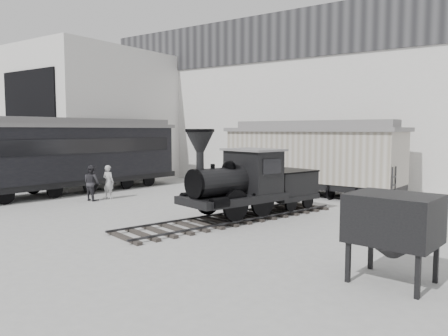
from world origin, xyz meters
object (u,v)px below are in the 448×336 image
Objects in this scene: boxcar at (311,156)px; visitor_b at (92,183)px; passenger_coach at (70,155)px; visitor_a at (108,182)px; locomotive at (247,186)px; coal_hopper at (393,225)px.

boxcar is 5.61× the size of visitor_b.
passenger_coach is 3.74m from visitor_a.
visitor_a is 0.90m from visitor_b.
visitor_b is at bearing 64.21° from visitor_a.
locomotive is 0.68× the size of passenger_coach.
visitor_a is 0.84× the size of coal_hopper.
boxcar is 4.87× the size of coal_hopper.
locomotive is 8.84m from visitor_b.
coal_hopper is (15.35, -4.73, 0.49)m from visitor_a.
visitor_b is (3.25, -1.12, -1.26)m from passenger_coach.
locomotive is 5.76× the size of visitor_a.
boxcar is at bearing -133.28° from visitor_b.
coal_hopper is at bearing 153.35° from visitor_a.
visitor_b is 16.08m from coal_hopper.
passenger_coach reaches higher than coal_hopper.
visitor_a is at bearing -165.01° from locomotive.
coal_hopper is at bearing 167.74° from visitor_b.
coal_hopper is at bearing -9.18° from passenger_coach.
visitor_a is (-8.07, -7.48, -1.27)m from boxcar.
passenger_coach is at bearing 172.10° from coal_hopper.
passenger_coach is (-11.57, -7.22, 0.02)m from boxcar.
coal_hopper is (15.60, -3.86, 0.46)m from visitor_b.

